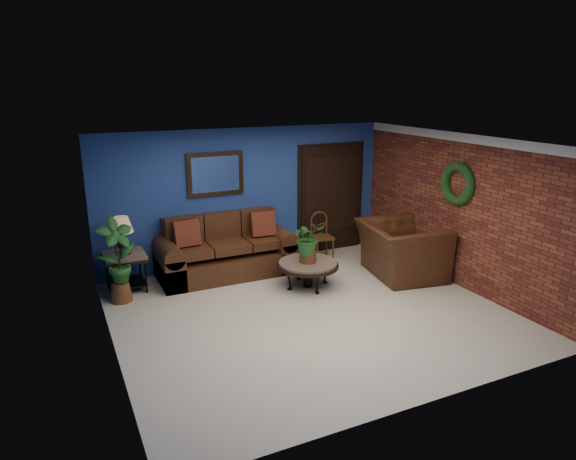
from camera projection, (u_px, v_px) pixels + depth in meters
name	position (u px, v px, depth m)	size (l,w,h in m)	color
floor	(310.00, 312.00, 7.58)	(5.50, 5.50, 0.00)	beige
wall_back	(247.00, 197.00, 9.40)	(5.50, 0.04, 2.50)	navy
wall_left	(106.00, 259.00, 6.10)	(0.04, 5.00, 2.50)	navy
wall_right_brick	(460.00, 211.00, 8.36)	(0.04, 5.00, 2.50)	brown
ceiling	(312.00, 142.00, 6.88)	(5.50, 5.00, 0.02)	silver
crown_molding	(465.00, 138.00, 8.02)	(0.03, 5.00, 0.14)	white
wall_mirror	(215.00, 174.00, 8.99)	(1.02, 0.06, 0.77)	#3C2311
closet_door	(331.00, 199.00, 10.15)	(1.44, 0.06, 2.18)	black
wreath	(457.00, 184.00, 8.25)	(0.72, 0.72, 0.16)	black
sofa	(225.00, 254.00, 9.05)	(2.37, 1.02, 1.06)	#492C15
coffee_table	(308.00, 265.00, 8.43)	(1.01, 1.01, 0.43)	#56504B
end_table	(125.00, 262.00, 8.28)	(0.68, 0.68, 0.62)	#56504B
table_lamp	(122.00, 231.00, 8.13)	(0.36, 0.36, 0.59)	#3C2311
side_chair	(321.00, 232.00, 9.83)	(0.42, 0.42, 0.89)	#583419
armchair	(401.00, 250.00, 8.92)	(1.42, 1.24, 0.92)	#492C15
coffee_plant	(308.00, 240.00, 8.30)	(0.54, 0.47, 0.70)	brown
floor_plant	(425.00, 259.00, 8.67)	(0.35, 0.29, 0.77)	brown
tall_plant	(118.00, 258.00, 7.78)	(0.66, 0.53, 1.33)	brown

